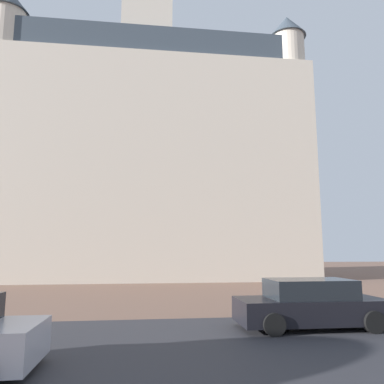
% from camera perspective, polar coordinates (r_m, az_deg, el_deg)
% --- Properties ---
extents(ground_plane, '(120.00, 120.00, 0.00)m').
position_cam_1_polar(ground_plane, '(10.03, -0.17, -22.74)').
color(ground_plane, brown).
extents(street_asphalt_strip, '(120.00, 7.48, 0.00)m').
position_cam_1_polar(street_asphalt_strip, '(10.02, -0.17, -22.74)').
color(street_asphalt_strip, '#2D2D33').
rests_on(street_asphalt_strip, ground_plane).
extents(landmark_building, '(26.60, 11.24, 33.74)m').
position_cam_1_polar(landmark_building, '(33.59, -6.42, 5.59)').
color(landmark_building, beige).
rests_on(landmark_building, ground_plane).
extents(car_black, '(4.57, 2.04, 1.48)m').
position_cam_1_polar(car_black, '(12.53, 17.83, -16.26)').
color(car_black, black).
rests_on(car_black, ground_plane).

